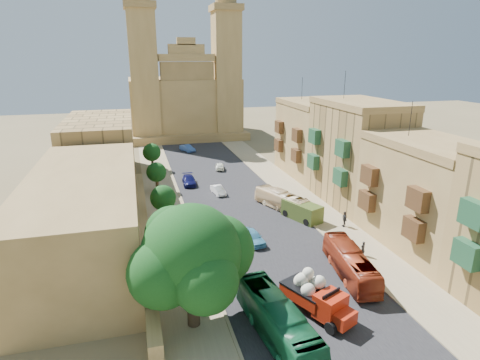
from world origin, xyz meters
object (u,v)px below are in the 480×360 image
bus_cream_east (282,200)px  car_white_a (218,190)px  street_tree_b (163,198)px  pedestrian_c (344,219)px  street_tree_d (152,152)px  red_truck (316,296)px  street_tree_c (156,172)px  ficus_tree (193,257)px  car_white_b (220,166)px  bus_red_east (350,263)px  pedestrian_a (363,249)px  bus_green_north (277,320)px  car_blue_b (187,148)px  car_dkblue (189,180)px  olive_pickup (302,211)px  church (185,97)px  car_blue_a (253,237)px  street_tree_a (174,240)px  car_cream (277,202)px

bus_cream_east → car_white_a: size_ratio=2.38×
street_tree_b → pedestrian_c: street_tree_b is taller
street_tree_d → red_truck: size_ratio=0.75×
street_tree_c → street_tree_b: bearing=-90.0°
ficus_tree → car_white_b: size_ratio=2.62×
bus_red_east → red_truck: bearing=47.6°
street_tree_c → red_truck: street_tree_c is taller
ficus_tree → red_truck: 10.22m
car_white_b → pedestrian_c: (8.90, -28.15, 0.32)m
bus_red_east → pedestrian_a: bus_red_east is taller
bus_green_north → pedestrian_c: bus_green_north is taller
car_white_a → pedestrian_c: pedestrian_c is taller
bus_red_east → car_blue_b: bearing=-73.2°
car_dkblue → car_white_b: 9.80m
street_tree_c → car_white_b: size_ratio=1.23×
olive_pickup → pedestrian_a: 10.64m
pedestrian_a → pedestrian_c: pedestrian_c is taller
church → car_blue_a: bearing=-91.2°
street_tree_c → pedestrian_a: bearing=-54.1°
street_tree_a → pedestrian_c: bearing=14.7°
street_tree_b → car_white_b: 24.52m
church → pedestrian_a: church is taller
street_tree_a → street_tree_d: size_ratio=1.01×
street_tree_a → street_tree_c: street_tree_a is taller
street_tree_b → street_tree_c: (0.00, 12.00, -0.16)m
street_tree_b → street_tree_c: size_ratio=1.05×
car_cream → car_dkblue: bearing=-61.8°
street_tree_a → pedestrian_c: (20.41, 5.35, -2.30)m
street_tree_b → bus_red_east: 22.82m
ficus_tree → red_truck: bearing=-7.1°
bus_green_north → pedestrian_c: size_ratio=5.43×
olive_pickup → bus_cream_east: bus_cream_east is taller
red_truck → car_blue_b: bearing=92.0°
street_tree_b → olive_pickup: 16.94m
bus_cream_east → car_blue_a: (-6.52, -8.55, -0.51)m
pedestrian_c → car_dkblue: bearing=-137.7°
red_truck → car_cream: red_truck is taller
street_tree_a → red_truck: size_ratio=0.75×
car_white_b → bus_cream_east: bearing=110.2°
street_tree_d → pedestrian_c: 36.89m
olive_pickup → car_blue_a: size_ratio=1.35×
street_tree_c → pedestrian_a: street_tree_c is taller
street_tree_d → car_blue_b: street_tree_d is taller
ficus_tree → car_blue_b: size_ratio=2.23×
church → car_dkblue: (-5.00, -40.45, -8.83)m
street_tree_b → pedestrian_c: 21.58m
car_white_a → car_white_b: (3.01, 12.88, 0.01)m
street_tree_c → red_truck: size_ratio=0.70×
street_tree_c → car_blue_b: street_tree_c is taller
street_tree_d → bus_cream_east: (15.25, -23.44, -2.01)m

